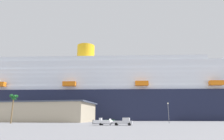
{
  "coord_description": "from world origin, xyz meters",
  "views": [
    {
      "loc": [
        17.8,
        -74.74,
        2.45
      ],
      "look_at": [
        8.57,
        31.39,
        27.75
      ],
      "focal_mm": 31.63,
      "sensor_mm": 36.0,
      "label": 1
    }
  ],
  "objects_px": {
    "small_boat_on_trailer": "(105,122)",
    "cruise_ship": "(139,95)",
    "parked_car_green_wagon": "(110,120)",
    "palm_tree": "(13,100)",
    "street_lamp": "(168,110)",
    "pickup_truck": "(124,122)"
  },
  "relations": [
    {
      "from": "small_boat_on_trailer",
      "to": "street_lamp",
      "type": "distance_m",
      "value": 30.84
    },
    {
      "from": "cruise_ship",
      "to": "street_lamp",
      "type": "height_order",
      "value": "cruise_ship"
    },
    {
      "from": "pickup_truck",
      "to": "street_lamp",
      "type": "distance_m",
      "value": 27.41
    },
    {
      "from": "pickup_truck",
      "to": "cruise_ship",
      "type": "bearing_deg",
      "value": 83.66
    },
    {
      "from": "street_lamp",
      "to": "parked_car_green_wagon",
      "type": "distance_m",
      "value": 28.42
    },
    {
      "from": "cruise_ship",
      "to": "palm_tree",
      "type": "relative_size",
      "value": 28.29
    },
    {
      "from": "street_lamp",
      "to": "parked_car_green_wagon",
      "type": "relative_size",
      "value": 1.62
    },
    {
      "from": "cruise_ship",
      "to": "pickup_truck",
      "type": "distance_m",
      "value": 83.21
    },
    {
      "from": "small_boat_on_trailer",
      "to": "parked_car_green_wagon",
      "type": "xyz_separation_m",
      "value": [
        -1.88,
        34.57,
        -0.13
      ]
    },
    {
      "from": "pickup_truck",
      "to": "small_boat_on_trailer",
      "type": "distance_m",
      "value": 5.65
    },
    {
      "from": "cruise_ship",
      "to": "palm_tree",
      "type": "xyz_separation_m",
      "value": [
        -51.37,
        -67.84,
        -8.52
      ]
    },
    {
      "from": "cruise_ship",
      "to": "palm_tree",
      "type": "bearing_deg",
      "value": -127.14
    },
    {
      "from": "cruise_ship",
      "to": "pickup_truck",
      "type": "xyz_separation_m",
      "value": [
        -9.01,
        -81.09,
        -16.34
      ]
    },
    {
      "from": "small_boat_on_trailer",
      "to": "cruise_ship",
      "type": "bearing_deg",
      "value": 79.7
    },
    {
      "from": "palm_tree",
      "to": "small_boat_on_trailer",
      "type": "bearing_deg",
      "value": -19.08
    },
    {
      "from": "palm_tree",
      "to": "parked_car_green_wagon",
      "type": "distance_m",
      "value": 41.93
    },
    {
      "from": "small_boat_on_trailer",
      "to": "palm_tree",
      "type": "relative_size",
      "value": 0.65
    },
    {
      "from": "pickup_truck",
      "to": "palm_tree",
      "type": "distance_m",
      "value": 45.08
    },
    {
      "from": "cruise_ship",
      "to": "palm_tree",
      "type": "height_order",
      "value": "cruise_ship"
    },
    {
      "from": "small_boat_on_trailer",
      "to": "parked_car_green_wagon",
      "type": "bearing_deg",
      "value": 93.11
    },
    {
      "from": "parked_car_green_wagon",
      "to": "small_boat_on_trailer",
      "type": "bearing_deg",
      "value": -86.89
    },
    {
      "from": "cruise_ship",
      "to": "parked_car_green_wagon",
      "type": "height_order",
      "value": "cruise_ship"
    }
  ]
}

